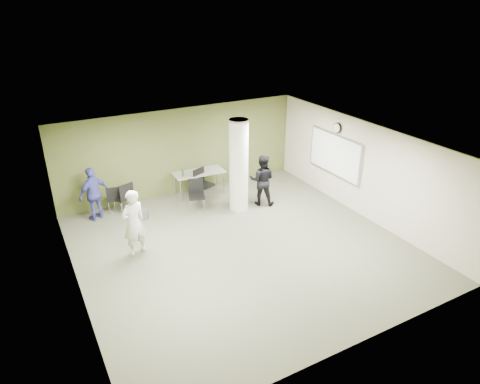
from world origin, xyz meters
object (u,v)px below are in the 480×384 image
woman_white (134,223)px  man_blue (94,194)px  chair_back_left (114,197)px  man_black (262,180)px  folding_table (199,173)px

woman_white → man_blue: 2.42m
chair_back_left → man_blue: (-0.57, -0.17, 0.31)m
man_blue → chair_back_left: bearing=174.1°
chair_back_left → man_black: man_black is taller
chair_back_left → woman_white: bearing=98.8°
folding_table → chair_back_left: folding_table is taller
folding_table → man_blue: bearing=-175.6°
folding_table → man_blue: 3.31m
folding_table → man_black: (1.42, -1.60, 0.08)m
folding_table → chair_back_left: size_ratio=1.96×
chair_back_left → man_blue: 0.67m
man_black → man_blue: size_ratio=1.01×
chair_back_left → man_blue: bearing=27.5°
man_blue → man_black: bearing=139.9°
woman_white → man_black: 4.34m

